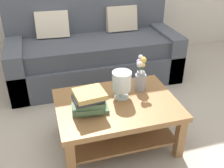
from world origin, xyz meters
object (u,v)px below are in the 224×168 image
couch (93,51)px  flower_pitcher (141,77)px  coffee_table (117,114)px  book_stack_main (89,101)px  glass_hurricane_vase (122,82)px

couch → flower_pitcher: bearing=-81.5°
flower_pitcher → couch: bearing=98.5°
couch → coffee_table: couch is taller
coffee_table → flower_pitcher: bearing=28.2°
coffee_table → flower_pitcher: size_ratio=3.06×
coffee_table → book_stack_main: size_ratio=3.36×
book_stack_main → glass_hurricane_vase: 0.34m
couch → flower_pitcher: 1.22m
book_stack_main → flower_pitcher: (0.52, 0.20, 0.04)m
glass_hurricane_vase → flower_pitcher: 0.22m
couch → coffee_table: bearing=-93.8°
couch → glass_hurricane_vase: (-0.03, -1.27, 0.23)m
coffee_table → book_stack_main: (-0.25, -0.06, 0.21)m
couch → coffee_table: (-0.09, -1.33, -0.05)m
couch → book_stack_main: bearing=-103.7°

